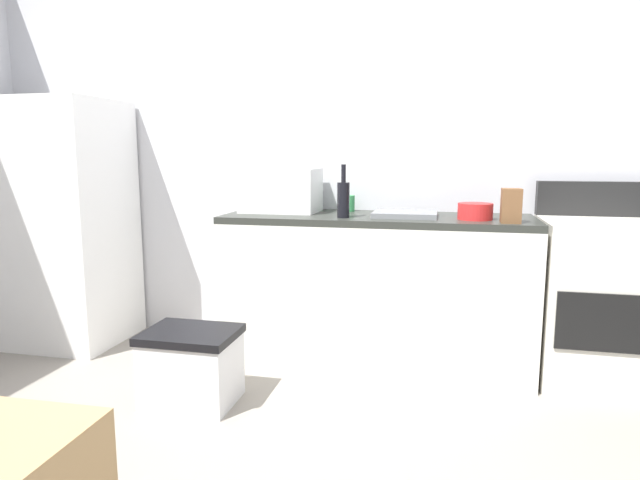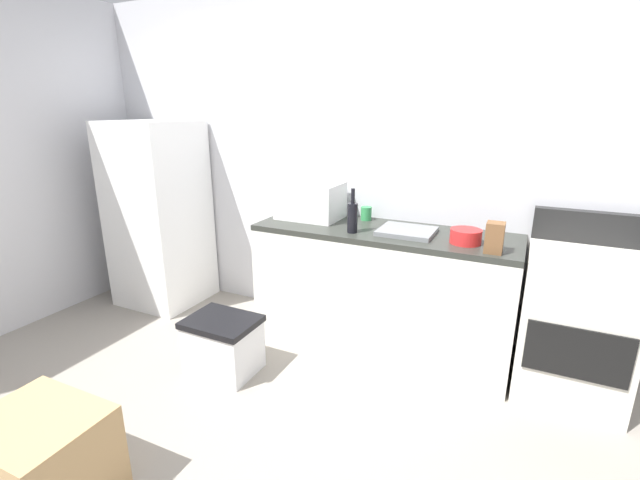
# 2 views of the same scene
# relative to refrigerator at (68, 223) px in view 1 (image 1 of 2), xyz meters

# --- Properties ---
(ground_plane) EXTENTS (6.00, 6.00, 0.00)m
(ground_plane) POSITION_rel_refrigerator_xyz_m (1.75, -1.15, -0.80)
(ground_plane) COLOR gray
(wall_back) EXTENTS (5.00, 0.10, 2.60)m
(wall_back) POSITION_rel_refrigerator_xyz_m (1.75, 0.40, 0.50)
(wall_back) COLOR silver
(wall_back) RESTS_ON ground_plane
(kitchen_counter) EXTENTS (1.80, 0.60, 0.90)m
(kitchen_counter) POSITION_rel_refrigerator_xyz_m (2.05, 0.05, -0.35)
(kitchen_counter) COLOR silver
(kitchen_counter) RESTS_ON ground_plane
(refrigerator) EXTENTS (0.68, 0.66, 1.61)m
(refrigerator) POSITION_rel_refrigerator_xyz_m (0.00, 0.00, 0.00)
(refrigerator) COLOR white
(refrigerator) RESTS_ON ground_plane
(stove_oven) EXTENTS (0.60, 0.61, 1.10)m
(stove_oven) POSITION_rel_refrigerator_xyz_m (3.27, 0.06, -0.34)
(stove_oven) COLOR silver
(stove_oven) RESTS_ON ground_plane
(microwave) EXTENTS (0.46, 0.34, 0.27)m
(microwave) POSITION_rel_refrigerator_xyz_m (1.44, 0.13, 0.23)
(microwave) COLOR white
(microwave) RESTS_ON kitchen_counter
(sink_basin) EXTENTS (0.36, 0.32, 0.03)m
(sink_basin) POSITION_rel_refrigerator_xyz_m (2.22, 0.03, 0.11)
(sink_basin) COLOR slate
(sink_basin) RESTS_ON kitchen_counter
(wine_bottle) EXTENTS (0.07, 0.07, 0.30)m
(wine_bottle) POSITION_rel_refrigerator_xyz_m (1.88, -0.11, 0.21)
(wine_bottle) COLOR black
(wine_bottle) RESTS_ON kitchen_counter
(coffee_mug) EXTENTS (0.08, 0.08, 0.10)m
(coffee_mug) POSITION_rel_refrigerator_xyz_m (1.85, 0.25, 0.15)
(coffee_mug) COLOR #338C4C
(coffee_mug) RESTS_ON kitchen_counter
(knife_block) EXTENTS (0.10, 0.10, 0.18)m
(knife_block) POSITION_rel_refrigerator_xyz_m (2.78, -0.15, 0.19)
(knife_block) COLOR brown
(knife_block) RESTS_ON kitchen_counter
(mixing_bowl) EXTENTS (0.19, 0.19, 0.09)m
(mixing_bowl) POSITION_rel_refrigerator_xyz_m (2.60, -0.03, 0.14)
(mixing_bowl) COLOR red
(mixing_bowl) RESTS_ON kitchen_counter
(storage_bin) EXTENTS (0.46, 0.36, 0.38)m
(storage_bin) POSITION_rel_refrigerator_xyz_m (1.21, -0.72, -0.61)
(storage_bin) COLOR silver
(storage_bin) RESTS_ON ground_plane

